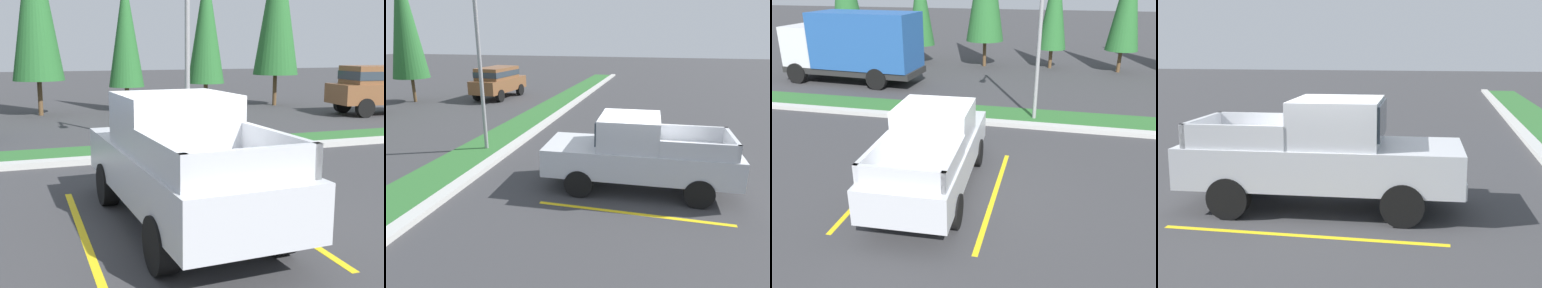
{
  "view_description": "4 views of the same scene",
  "coord_description": "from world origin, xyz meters",
  "views": [
    {
      "loc": [
        -2.48,
        -7.34,
        2.79
      ],
      "look_at": [
        0.76,
        1.99,
        0.92
      ],
      "focal_mm": 47.02,
      "sensor_mm": 36.0,
      "label": 1
    },
    {
      "loc": [
        -9.36,
        -0.6,
        4.2
      ],
      "look_at": [
        -0.89,
        1.56,
        1.44
      ],
      "focal_mm": 32.47,
      "sensor_mm": 36.0,
      "label": 2
    },
    {
      "loc": [
        2.65,
        -8.51,
        4.95
      ],
      "look_at": [
        0.47,
        0.9,
        0.89
      ],
      "focal_mm": 37.46,
      "sensor_mm": 36.0,
      "label": 3
    },
    {
      "loc": [
        9.1,
        2.22,
        3.02
      ],
      "look_at": [
        -0.33,
        0.48,
        1.22
      ],
      "focal_mm": 47.9,
      "sensor_mm": 36.0,
      "label": 4
    }
  ],
  "objects": [
    {
      "name": "ground_plane",
      "position": [
        0.0,
        0.0,
        0.0
      ],
      "size": [
        120.0,
        120.0,
        0.0
      ],
      "primitive_type": "plane",
      "color": "#38383A"
    },
    {
      "name": "parking_line_near",
      "position": [
        -1.66,
        -0.01,
        0.0
      ],
      "size": [
        0.12,
        4.8,
        0.01
      ],
      "primitive_type": "cube",
      "color": "yellow",
      "rests_on": "ground"
    },
    {
      "name": "parking_line_far",
      "position": [
        1.44,
        -0.01,
        0.0
      ],
      "size": [
        0.12,
        4.8,
        0.01
      ],
      "primitive_type": "cube",
      "color": "yellow",
      "rests_on": "ground"
    },
    {
      "name": "pickup_truck_main",
      "position": [
        -0.11,
        0.05,
        1.04
      ],
      "size": [
        2.15,
        5.31,
        2.1
      ],
      "color": "black",
      "rests_on": "ground"
    }
  ]
}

